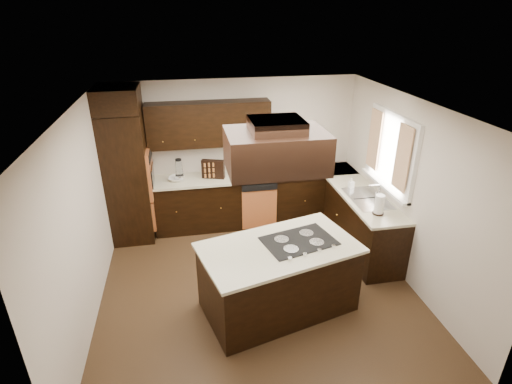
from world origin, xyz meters
TOP-DOWN VIEW (x-y plane):
  - floor at (0.00, 0.00)m, footprint 4.20×4.20m
  - ceiling at (0.00, 0.00)m, footprint 4.20×4.20m
  - wall_back at (0.00, 2.11)m, footprint 4.20×0.02m
  - wall_front at (0.00, -2.11)m, footprint 4.20×0.02m
  - wall_left at (-2.11, 0.00)m, footprint 0.02×4.20m
  - wall_right at (2.11, 0.00)m, footprint 0.02×4.20m
  - oven_column at (-1.78, 1.71)m, footprint 0.65×0.75m
  - wall_oven_face at (-1.43, 1.71)m, footprint 0.05×0.62m
  - base_cabinets_back at (0.03, 1.80)m, footprint 2.93×0.60m
  - base_cabinets_right at (1.80, 0.90)m, footprint 0.60×2.40m
  - countertop_back at (0.03, 1.79)m, footprint 2.93×0.63m
  - countertop_right at (1.79, 0.90)m, footprint 0.63×2.40m
  - upper_cabinets at (-0.43, 1.93)m, footprint 2.00×0.34m
  - dishwasher_front at (0.33, 1.50)m, footprint 0.60×0.05m
  - window_frame at (2.07, 0.55)m, footprint 0.06×1.32m
  - window_pane at (2.10, 0.55)m, footprint 0.00×1.20m
  - curtain_left at (2.01, 0.13)m, footprint 0.02×0.34m
  - curtain_right at (2.01, 0.97)m, footprint 0.02×0.34m
  - sink_rim at (1.80, 0.55)m, footprint 0.52×0.84m
  - island at (0.18, -0.50)m, footprint 2.00×1.41m
  - island_top at (0.18, -0.50)m, footprint 2.08×1.49m
  - cooktop at (0.45, -0.43)m, footprint 0.97×0.77m
  - range_hood at (0.10, -0.55)m, footprint 1.05×0.72m
  - hood_duct at (0.10, -0.55)m, footprint 0.55×0.50m
  - blender_base at (-0.97, 1.75)m, footprint 0.15×0.15m
  - blender_pitcher at (-0.97, 1.75)m, footprint 0.13×0.13m
  - spice_rack at (-0.41, 1.78)m, footprint 0.39×0.22m
  - mixing_bowl at (-1.02, 1.78)m, footprint 0.32×0.32m
  - soap_bottle at (1.71, 0.96)m, footprint 0.09×0.09m
  - paper_towel at (1.73, 0.06)m, footprint 0.16×0.16m

SIDE VIEW (x-z plane):
  - floor at x=0.00m, z-range -0.02..0.00m
  - dishwasher_front at x=0.33m, z-range 0.04..0.76m
  - base_cabinets_back at x=0.03m, z-range 0.00..0.88m
  - base_cabinets_right at x=1.80m, z-range 0.00..0.88m
  - island at x=0.18m, z-range 0.00..0.88m
  - countertop_back at x=0.03m, z-range 0.88..0.92m
  - countertop_right at x=1.79m, z-range 0.88..0.92m
  - island_top at x=0.18m, z-range 0.88..0.92m
  - sink_rim at x=1.80m, z-range 0.92..0.93m
  - cooktop at x=0.45m, z-range 0.92..0.93m
  - mixing_bowl at x=-1.02m, z-range 0.92..0.98m
  - blender_base at x=-0.97m, z-range 0.92..1.02m
  - soap_bottle at x=1.71m, z-range 0.92..1.08m
  - oven_column at x=-1.78m, z-range 0.00..2.12m
  - paper_towel at x=1.73m, z-range 0.92..1.21m
  - spice_rack at x=-0.41m, z-range 0.92..1.24m
  - wall_oven_face at x=-1.43m, z-range 0.73..1.51m
  - blender_pitcher at x=-0.97m, z-range 1.02..1.28m
  - wall_back at x=0.00m, z-range 0.00..2.50m
  - wall_front at x=0.00m, z-range 0.00..2.50m
  - wall_left at x=-2.11m, z-range 0.00..2.50m
  - wall_right at x=2.11m, z-range 0.00..2.50m
  - window_frame at x=2.07m, z-range 1.09..2.21m
  - window_pane at x=2.10m, z-range 1.15..2.15m
  - curtain_left at x=2.01m, z-range 1.25..2.15m
  - curtain_right at x=2.01m, z-range 1.25..2.15m
  - upper_cabinets at x=-0.43m, z-range 1.45..2.17m
  - range_hood at x=0.10m, z-range 1.95..2.37m
  - hood_duct at x=0.10m, z-range 2.37..2.50m
  - ceiling at x=0.00m, z-range 2.50..2.52m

